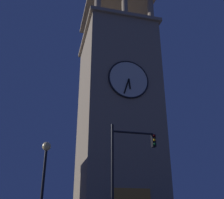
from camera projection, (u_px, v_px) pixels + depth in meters
clocktower at (117, 120)px, 28.85m from camera, size 7.92×9.56×29.30m
traffic_signal_near at (125, 167)px, 15.29m from camera, size 2.74×0.41×6.92m
street_lamp at (44, 175)px, 13.15m from camera, size 0.44×0.44×5.37m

